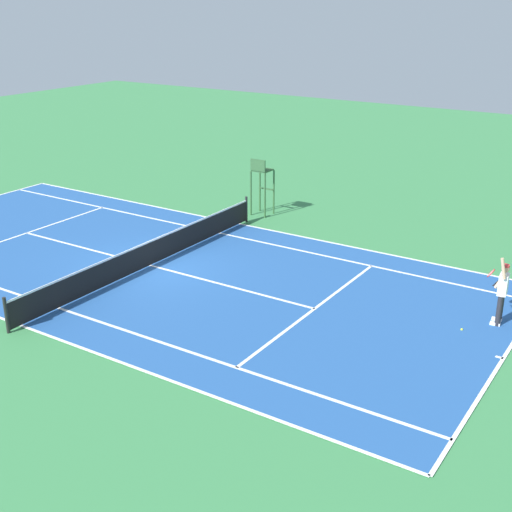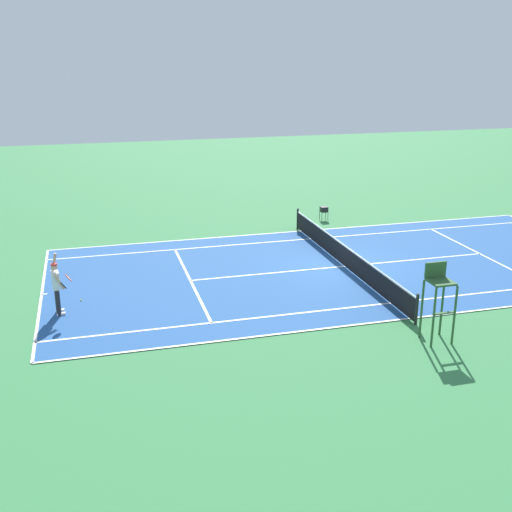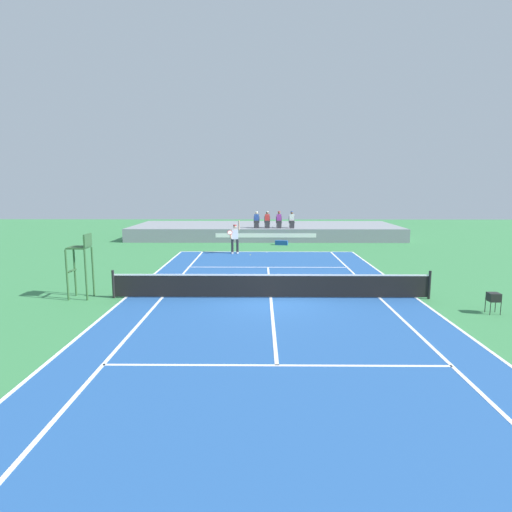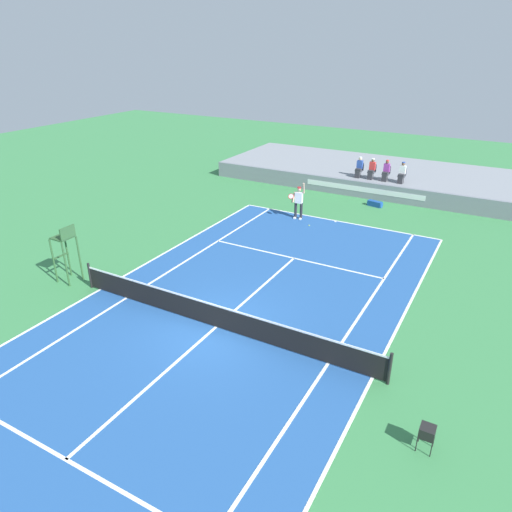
% 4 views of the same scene
% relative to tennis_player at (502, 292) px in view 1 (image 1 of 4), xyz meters
% --- Properties ---
extents(ground_plane, '(80.00, 80.00, 0.00)m').
position_rel_tennis_player_xyz_m(ground_plane, '(2.00, -11.21, -0.99)').
color(ground_plane, '#387F47').
extents(court, '(11.08, 23.88, 0.03)m').
position_rel_tennis_player_xyz_m(court, '(2.00, -11.21, -0.98)').
color(court, '#235193').
rests_on(court, ground).
extents(net, '(11.98, 0.10, 1.07)m').
position_rel_tennis_player_xyz_m(net, '(2.00, -11.21, -0.47)').
color(net, black).
rests_on(net, ground).
extents(tennis_player, '(0.75, 0.68, 2.08)m').
position_rel_tennis_player_xyz_m(tennis_player, '(0.00, 0.00, 0.00)').
color(tennis_player, '#232328').
rests_on(tennis_player, ground).
extents(tennis_ball, '(0.07, 0.07, 0.07)m').
position_rel_tennis_player_xyz_m(tennis_ball, '(0.98, -0.72, -0.96)').
color(tennis_ball, '#D1E533').
rests_on(tennis_ball, ground).
extents(umpire_chair, '(0.77, 0.77, 2.44)m').
position_rel_tennis_player_xyz_m(umpire_chair, '(-5.10, -11.21, 0.56)').
color(umpire_chair, '#2D562D').
rests_on(umpire_chair, ground).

